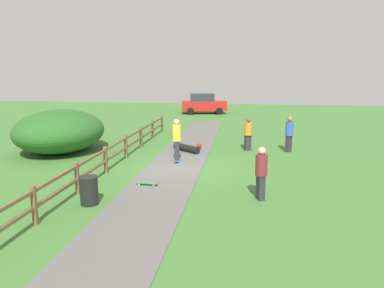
{
  "coord_description": "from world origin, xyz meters",
  "views": [
    {
      "loc": [
        2.91,
        -14.99,
        4.13
      ],
      "look_at": [
        0.72,
        0.19,
        1.0
      ],
      "focal_mm": 34.2,
      "sensor_mm": 36.0,
      "label": 1
    }
  ],
  "objects_px": {
    "skater_riding": "(177,138)",
    "skateboard_loose": "(147,183)",
    "bystander_maroon": "(261,171)",
    "skater_fallen": "(187,148)",
    "parked_car_red": "(203,103)",
    "bystander_blue": "(289,132)",
    "bush_large": "(60,131)",
    "bystander_orange": "(248,132)",
    "trash_bin": "(89,190)"
  },
  "relations": [
    {
      "from": "skateboard_loose",
      "to": "parked_car_red",
      "type": "bearing_deg",
      "value": 91.18
    },
    {
      "from": "skateboard_loose",
      "to": "bystander_orange",
      "type": "relative_size",
      "value": 0.48
    },
    {
      "from": "bystander_blue",
      "to": "parked_car_red",
      "type": "relative_size",
      "value": 0.41
    },
    {
      "from": "skateboard_loose",
      "to": "bystander_maroon",
      "type": "distance_m",
      "value": 4.2
    },
    {
      "from": "trash_bin",
      "to": "skater_fallen",
      "type": "xyz_separation_m",
      "value": [
        1.87,
        7.81,
        -0.25
      ]
    },
    {
      "from": "skater_riding",
      "to": "skateboard_loose",
      "type": "xyz_separation_m",
      "value": [
        -0.44,
        -3.56,
        -1.03
      ]
    },
    {
      "from": "skater_fallen",
      "to": "parked_car_red",
      "type": "relative_size",
      "value": 0.34
    },
    {
      "from": "bush_large",
      "to": "bystander_maroon",
      "type": "relative_size",
      "value": 2.95
    },
    {
      "from": "skateboard_loose",
      "to": "skater_fallen",
      "type": "bearing_deg",
      "value": 84.07
    },
    {
      "from": "bush_large",
      "to": "trash_bin",
      "type": "bearing_deg",
      "value": -56.6
    },
    {
      "from": "bystander_blue",
      "to": "bystander_orange",
      "type": "bearing_deg",
      "value": 178.2
    },
    {
      "from": "skater_riding",
      "to": "parked_car_red",
      "type": "distance_m",
      "value": 18.76
    },
    {
      "from": "bystander_maroon",
      "to": "parked_car_red",
      "type": "distance_m",
      "value": 23.63
    },
    {
      "from": "skater_fallen",
      "to": "skateboard_loose",
      "type": "bearing_deg",
      "value": -95.93
    },
    {
      "from": "parked_car_red",
      "to": "bush_large",
      "type": "bearing_deg",
      "value": -107.01
    },
    {
      "from": "bush_large",
      "to": "skater_riding",
      "type": "height_order",
      "value": "bush_large"
    },
    {
      "from": "trash_bin",
      "to": "skateboard_loose",
      "type": "xyz_separation_m",
      "value": [
        1.28,
        2.09,
        -0.36
      ]
    },
    {
      "from": "skater_fallen",
      "to": "skater_riding",
      "type": "bearing_deg",
      "value": -93.96
    },
    {
      "from": "skater_riding",
      "to": "bystander_maroon",
      "type": "bearing_deg",
      "value": -51.34
    },
    {
      "from": "skater_riding",
      "to": "bystander_blue",
      "type": "relative_size",
      "value": 1.07
    },
    {
      "from": "parked_car_red",
      "to": "bystander_maroon",
      "type": "bearing_deg",
      "value": -79.09
    },
    {
      "from": "trash_bin",
      "to": "bystander_orange",
      "type": "relative_size",
      "value": 0.53
    },
    {
      "from": "bystander_orange",
      "to": "parked_car_red",
      "type": "height_order",
      "value": "parked_car_red"
    },
    {
      "from": "skater_fallen",
      "to": "bystander_maroon",
      "type": "bearing_deg",
      "value": -62.66
    },
    {
      "from": "skater_riding",
      "to": "bystander_orange",
      "type": "height_order",
      "value": "skater_riding"
    },
    {
      "from": "skater_riding",
      "to": "parked_car_red",
      "type": "xyz_separation_m",
      "value": [
        -0.9,
        18.74,
        -0.15
      ]
    },
    {
      "from": "skater_riding",
      "to": "parked_car_red",
      "type": "relative_size",
      "value": 0.44
    },
    {
      "from": "bush_large",
      "to": "parked_car_red",
      "type": "height_order",
      "value": "bush_large"
    },
    {
      "from": "bush_large",
      "to": "bystander_orange",
      "type": "bearing_deg",
      "value": 10.19
    },
    {
      "from": "bush_large",
      "to": "bystander_blue",
      "type": "distance_m",
      "value": 11.64
    },
    {
      "from": "bush_large",
      "to": "trash_bin",
      "type": "height_order",
      "value": "bush_large"
    },
    {
      "from": "trash_bin",
      "to": "skater_riding",
      "type": "xyz_separation_m",
      "value": [
        1.72,
        5.65,
        0.66
      ]
    },
    {
      "from": "bystander_maroon",
      "to": "bystander_blue",
      "type": "bearing_deg",
      "value": 76.98
    },
    {
      "from": "skater_fallen",
      "to": "trash_bin",
      "type": "bearing_deg",
      "value": -103.48
    },
    {
      "from": "trash_bin",
      "to": "bystander_blue",
      "type": "height_order",
      "value": "bystander_blue"
    },
    {
      "from": "bush_large",
      "to": "bystander_orange",
      "type": "relative_size",
      "value": 3.0
    },
    {
      "from": "bush_large",
      "to": "bystander_orange",
      "type": "xyz_separation_m",
      "value": [
        9.46,
        1.7,
        -0.13
      ]
    },
    {
      "from": "skateboard_loose",
      "to": "bystander_maroon",
      "type": "height_order",
      "value": "bystander_maroon"
    },
    {
      "from": "skater_riding",
      "to": "skateboard_loose",
      "type": "relative_size",
      "value": 2.38
    },
    {
      "from": "bystander_orange",
      "to": "bystander_blue",
      "type": "distance_m",
      "value": 2.06
    },
    {
      "from": "bush_large",
      "to": "parked_car_red",
      "type": "bearing_deg",
      "value": 72.99
    },
    {
      "from": "skater_fallen",
      "to": "parked_car_red",
      "type": "xyz_separation_m",
      "value": [
        -1.05,
        16.59,
        0.76
      ]
    },
    {
      "from": "skateboard_loose",
      "to": "parked_car_red",
      "type": "height_order",
      "value": "parked_car_red"
    },
    {
      "from": "skater_riding",
      "to": "skater_fallen",
      "type": "distance_m",
      "value": 2.34
    },
    {
      "from": "skater_riding",
      "to": "skater_fallen",
      "type": "relative_size",
      "value": 1.28
    },
    {
      "from": "bystander_maroon",
      "to": "bystander_blue",
      "type": "height_order",
      "value": "bystander_blue"
    },
    {
      "from": "bystander_orange",
      "to": "skateboard_loose",
      "type": "bearing_deg",
      "value": -119.34
    },
    {
      "from": "trash_bin",
      "to": "skater_riding",
      "type": "distance_m",
      "value": 5.95
    },
    {
      "from": "bush_large",
      "to": "bystander_blue",
      "type": "relative_size",
      "value": 2.82
    },
    {
      "from": "bush_large",
      "to": "skater_riding",
      "type": "xyz_separation_m",
      "value": [
        6.26,
        -1.23,
        0.04
      ]
    }
  ]
}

